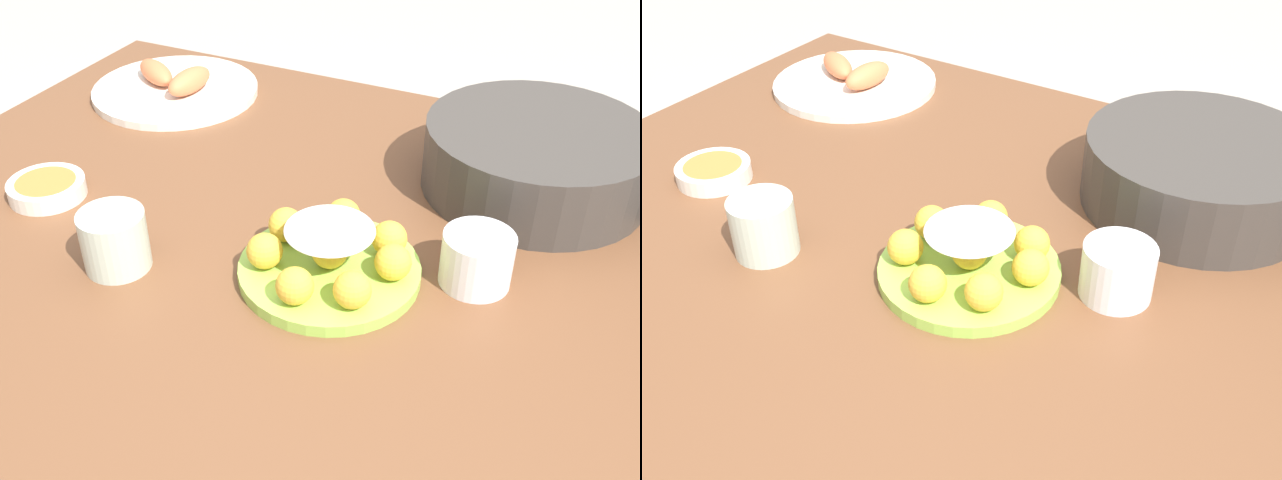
{
  "view_description": "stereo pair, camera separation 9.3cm",
  "coord_description": "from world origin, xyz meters",
  "views": [
    {
      "loc": [
        0.34,
        -0.69,
        1.33
      ],
      "look_at": [
        0.02,
        -0.01,
        0.79
      ],
      "focal_mm": 42.0,
      "sensor_mm": 36.0,
      "label": 1
    },
    {
      "loc": [
        0.42,
        -0.65,
        1.33
      ],
      "look_at": [
        0.02,
        -0.01,
        0.79
      ],
      "focal_mm": 42.0,
      "sensor_mm": 36.0,
      "label": 2
    }
  ],
  "objects": [
    {
      "name": "cup_far",
      "position": [
        0.2,
        0.04,
        0.78
      ],
      "size": [
        0.09,
        0.09,
        0.07
      ],
      "color": "white",
      "rests_on": "dining_table"
    },
    {
      "name": "sauce_bowl",
      "position": [
        -0.41,
        -0.03,
        0.76
      ],
      "size": [
        0.11,
        0.11,
        0.02
      ],
      "color": "silver",
      "rests_on": "dining_table"
    },
    {
      "name": "seafood_platter",
      "position": [
        -0.44,
        0.34,
        0.76
      ],
      "size": [
        0.3,
        0.3,
        0.06
      ],
      "color": "silver",
      "rests_on": "dining_table"
    },
    {
      "name": "cake_plate",
      "position": [
        0.04,
        -0.03,
        0.78
      ],
      "size": [
        0.23,
        0.23,
        0.08
      ],
      "color": "#99CC4C",
      "rests_on": "dining_table"
    },
    {
      "name": "cup_near",
      "position": [
        -0.21,
        -0.12,
        0.79
      ],
      "size": [
        0.08,
        0.08,
        0.08
      ],
      "color": "beige",
      "rests_on": "dining_table"
    },
    {
      "name": "dining_table",
      "position": [
        0.0,
        0.0,
        0.66
      ],
      "size": [
        1.34,
        1.06,
        0.75
      ],
      "color": "brown",
      "rests_on": "ground_plane"
    },
    {
      "name": "serving_bowl",
      "position": [
        0.22,
        0.29,
        0.8
      ],
      "size": [
        0.32,
        0.32,
        0.1
      ],
      "color": "#3D3833",
      "rests_on": "dining_table"
    }
  ]
}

